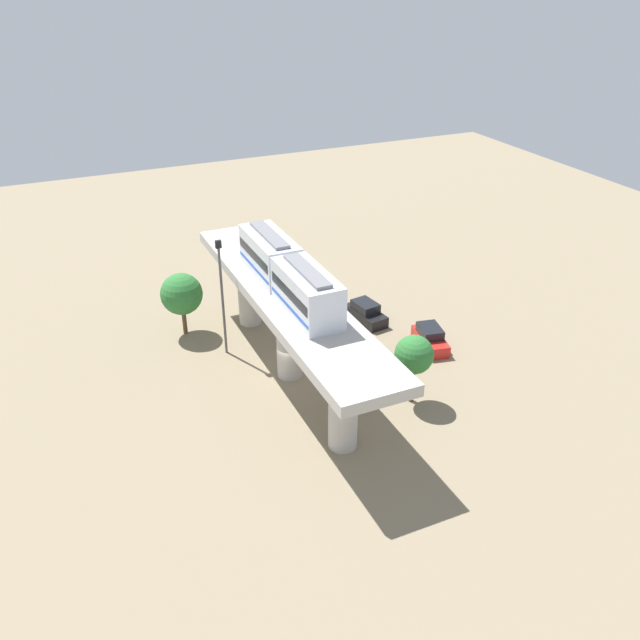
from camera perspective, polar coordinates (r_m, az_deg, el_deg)
ground_plane at (r=51.24m, az=-2.57°, el=-4.69°), size 120.00×120.00×0.00m
viaduct at (r=48.50m, az=-2.70°, el=0.59°), size 5.20×28.00×7.05m
train at (r=47.04m, az=-2.78°, el=4.05°), size 2.64×13.55×3.24m
parked_car_red at (r=55.14m, az=9.36°, el=-1.56°), size 2.60×4.47×1.76m
parked_car_black at (r=58.35m, az=3.91°, el=0.59°), size 2.39×4.42×1.76m
parked_car_orange at (r=51.40m, az=3.98°, el=-3.64°), size 2.56×4.46×1.76m
tree_near_viaduct at (r=56.11m, az=-11.71°, el=2.17°), size 3.47×3.47×5.43m
tree_mid_lot at (r=46.77m, az=8.01°, el=-2.98°), size 2.76×2.76×5.26m
signal_post at (r=51.96m, az=-8.34°, el=2.31°), size 0.44×0.28×9.65m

